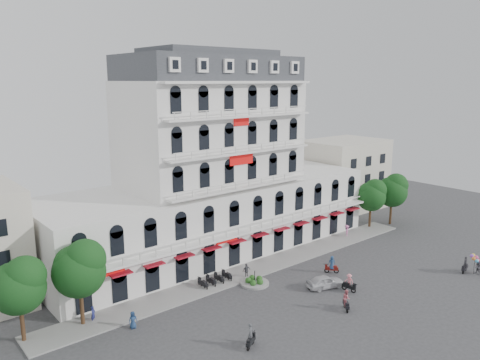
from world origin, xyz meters
The scene contains 21 objects.
ground centered at (0.00, 0.00, 0.00)m, with size 120.00×120.00×0.00m, color #38383A.
sidewalk centered at (0.00, 9.00, 0.08)m, with size 53.00×4.00×0.16m, color gray.
main_building centered at (0.00, 18.00, 9.96)m, with size 45.00×15.00×25.80m.
flank_building_east centered at (30.00, 20.00, 6.00)m, with size 14.00×10.00×12.00m, color beige.
traffic_island centered at (-3.00, 6.00, 0.26)m, with size 3.20×3.20×1.60m.
parked_scooter_row centered at (-6.35, 8.80, 0.00)m, with size 4.40×1.80×1.10m, color black, non-canonical shape.
tree_west_outer centered at (-25.95, 9.98, 5.35)m, with size 4.50×4.48×7.76m.
tree_west_inner centered at (-20.95, 9.48, 5.68)m, with size 4.76×4.76×8.25m.
tree_east_inner centered at (24.05, 9.98, 5.21)m, with size 4.40×4.37×7.57m.
tree_east_outer centered at (28.05, 8.98, 5.55)m, with size 4.65×4.65×8.05m.
parked_car centered at (2.30, 0.46, 0.70)m, with size 1.65×4.11×1.40m, color silver.
rider_west centered at (-11.51, -3.13, 1.01)m, with size 1.55×1.02×2.21m.
rider_southwest centered at (-0.03, -4.17, 1.10)m, with size 1.22×1.39×2.15m.
rider_east centered at (5.98, 2.56, 1.04)m, with size 1.27×1.35×2.11m.
rider_northeast centered at (18.10, -7.32, 0.95)m, with size 1.69×0.62×1.99m.
rider_center centered at (3.58, -1.74, 1.03)m, with size 0.68×1.70×1.99m.
pedestrian_left centered at (-17.70, 6.06, 0.81)m, with size 0.79×0.52×1.62m, color navy.
pedestrian_mid centered at (-2.55, 7.93, 0.86)m, with size 1.00×0.42×1.71m, color #54535A.
pedestrian_right centered at (17.73, 9.50, 0.89)m, with size 1.15×0.66×1.78m, color pink.
pedestrian_far centered at (-20.00, 9.50, 0.78)m, with size 0.57×0.37×1.56m, color navy.
balloon_vendor centered at (18.61, -8.45, 1.26)m, with size 1.42×1.33×2.45m.
Camera 1 is at (-35.00, -29.97, 22.12)m, focal length 35.00 mm.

